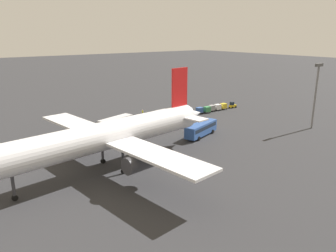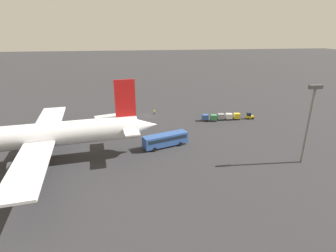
% 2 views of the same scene
% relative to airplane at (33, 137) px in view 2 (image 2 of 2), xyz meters
% --- Properties ---
extents(ground_plane, '(600.00, 600.00, 0.00)m').
position_rel_airplane_xyz_m(ground_plane, '(-26.24, -31.20, -6.60)').
color(ground_plane, '#2D2D30').
extents(airplane, '(53.96, 46.69, 17.57)m').
position_rel_airplane_xyz_m(airplane, '(0.00, 0.00, 0.00)').
color(airplane, silver).
rests_on(airplane, ground).
extents(shuttle_bus_near, '(10.82, 5.55, 3.03)m').
position_rel_airplane_xyz_m(shuttle_bus_near, '(-14.80, -23.84, -4.77)').
color(shuttle_bus_near, silver).
rests_on(shuttle_bus_near, ground).
extents(shuttle_bus_far, '(11.73, 6.28, 3.27)m').
position_rel_airplane_xyz_m(shuttle_bus_far, '(-28.64, -5.32, -4.64)').
color(shuttle_bus_far, '#2D5199').
rests_on(shuttle_bus_far, ground).
extents(baggage_tug, '(2.43, 1.68, 2.10)m').
position_rel_airplane_xyz_m(baggage_tug, '(-58.88, -22.62, -5.66)').
color(baggage_tug, gold).
rests_on(baggage_tug, ground).
extents(worker_person, '(0.38, 0.38, 1.74)m').
position_rel_airplane_xyz_m(worker_person, '(-28.51, -32.01, -5.73)').
color(worker_person, '#1E1E2D').
rests_on(worker_person, ground).
extents(cargo_cart_yellow, '(2.08, 1.78, 2.06)m').
position_rel_airplane_xyz_m(cargo_cart_yellow, '(-54.46, -22.61, -5.41)').
color(cargo_cart_yellow, '#38383D').
rests_on(cargo_cart_yellow, ground).
extents(cargo_cart_white, '(2.08, 1.78, 2.06)m').
position_rel_airplane_xyz_m(cargo_cart_white, '(-51.83, -22.70, -5.41)').
color(cargo_cart_white, '#38383D').
rests_on(cargo_cart_white, ground).
extents(cargo_cart_grey, '(2.08, 1.78, 2.06)m').
position_rel_airplane_xyz_m(cargo_cart_grey, '(-49.20, -22.88, -5.41)').
color(cargo_cart_grey, '#38383D').
rests_on(cargo_cart_grey, ground).
extents(cargo_cart_green, '(2.08, 1.78, 2.06)m').
position_rel_airplane_xyz_m(cargo_cart_green, '(-46.56, -22.20, -5.41)').
color(cargo_cart_green, '#38383D').
rests_on(cargo_cart_green, ground).
extents(cargo_cart_blue, '(2.08, 1.78, 2.06)m').
position_rel_airplane_xyz_m(cargo_cart_blue, '(-43.93, -22.85, -5.41)').
color(cargo_cart_blue, '#38383D').
rests_on(cargo_cart_blue, ground).
extents(light_pole, '(2.80, 0.70, 17.20)m').
position_rel_airplane_xyz_m(light_pole, '(-57.16, 7.32, 3.97)').
color(light_pole, slate).
rests_on(light_pole, ground).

